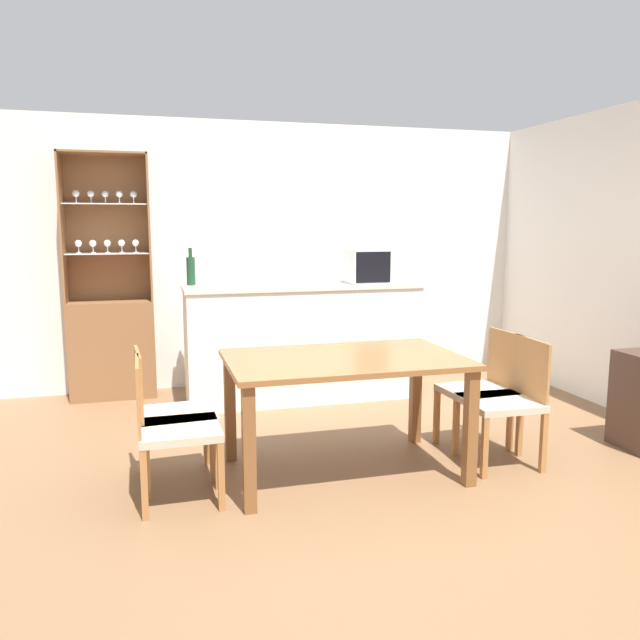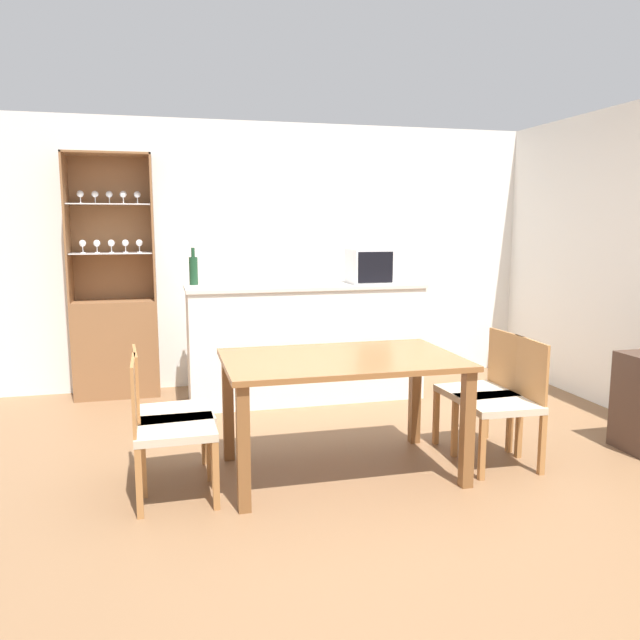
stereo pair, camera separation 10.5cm
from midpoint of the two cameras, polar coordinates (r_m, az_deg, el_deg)
ground_plane at (r=4.01m, az=4.43°, el=-14.43°), size 18.00×18.00×0.00m
wall_back at (r=6.24m, az=-3.19°, el=5.97°), size 6.80×0.06×2.55m
kitchen_counter at (r=5.65m, az=-0.82°, el=-2.00°), size 2.11×0.61×1.04m
display_cabinet at (r=6.01m, az=-17.70°, el=-0.69°), size 0.75×0.35×2.20m
dining_table at (r=3.93m, az=2.72°, el=-4.89°), size 1.46×0.92×0.76m
dining_chair_side_left_far at (r=3.96m, az=-13.09°, el=-8.30°), size 0.48×0.48×0.84m
dining_chair_side_right_near at (r=4.29m, az=17.20°, el=-7.12°), size 0.47×0.47×0.84m
dining_chair_side_left_near at (r=3.69m, az=-13.00°, el=-9.53°), size 0.46×0.46×0.84m
dining_chair_side_right_far at (r=4.53m, az=15.34°, el=-6.22°), size 0.47×0.47×0.84m
microwave at (r=5.73m, az=5.70°, el=4.94°), size 0.50×0.36×0.31m
wine_bottle at (r=5.63m, az=-10.97°, el=4.51°), size 0.08×0.08×0.33m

